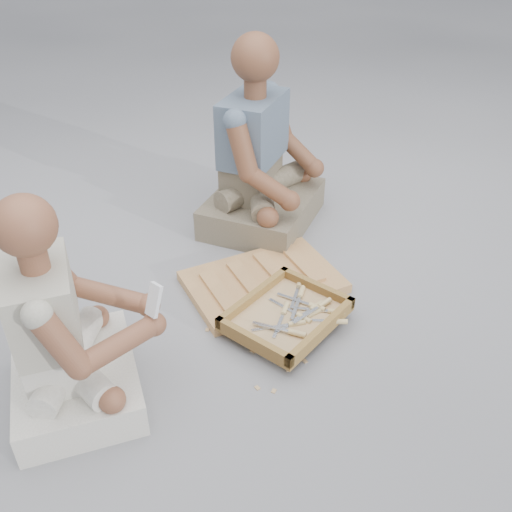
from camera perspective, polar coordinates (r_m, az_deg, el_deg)
ground at (r=2.39m, az=0.77°, el=-6.87°), size 60.00×60.00×0.00m
carved_panel at (r=2.59m, az=0.70°, el=-2.61°), size 0.71×0.51×0.04m
tool_tray at (r=2.34m, az=3.06°, el=-5.98°), size 0.56×0.50×0.06m
chisel_0 at (r=2.29m, az=3.57°, el=-6.83°), size 0.21×0.09×0.02m
chisel_1 at (r=2.35m, az=2.81°, el=-5.62°), size 0.18×0.16×0.02m
chisel_2 at (r=2.24m, az=3.61°, el=-7.59°), size 0.15×0.19×0.02m
chisel_3 at (r=2.34m, az=5.33°, el=-5.99°), size 0.22×0.03×0.02m
chisel_4 at (r=2.38m, az=6.52°, el=-4.93°), size 0.22×0.06×0.02m
chisel_5 at (r=2.37m, az=5.71°, el=-5.23°), size 0.22×0.06×0.02m
chisel_6 at (r=2.49m, az=4.33°, el=-2.92°), size 0.17×0.16×0.02m
chisel_7 at (r=2.33m, az=4.41°, el=-5.99°), size 0.07×0.22×0.02m
chisel_8 at (r=2.32m, az=7.74°, el=-6.47°), size 0.19×0.14×0.02m
chisel_9 at (r=2.43m, az=4.45°, el=-3.91°), size 0.18×0.16×0.02m
chisel_10 at (r=2.36m, az=7.52°, el=-5.50°), size 0.18×0.16×0.02m
chisel_11 at (r=2.38m, az=5.65°, el=-4.95°), size 0.12×0.20×0.02m
wood_chip_0 at (r=2.50m, az=8.86°, el=-5.25°), size 0.02×0.02×0.00m
wood_chip_1 at (r=2.20m, az=3.21°, el=-11.26°), size 0.02×0.02×0.00m
wood_chip_2 at (r=2.64m, az=1.44°, el=-2.25°), size 0.02×0.02×0.00m
wood_chip_3 at (r=2.37m, az=-4.88°, el=-7.35°), size 0.02×0.02×0.00m
wood_chip_4 at (r=2.59m, az=-0.59°, el=-3.03°), size 0.02×0.02×0.00m
wood_chip_5 at (r=2.14m, az=0.13°, el=-13.04°), size 0.02×0.02×0.00m
wood_chip_6 at (r=2.71m, az=3.69°, el=-1.27°), size 0.02×0.02×0.00m
wood_chip_7 at (r=2.24m, az=4.92°, el=-10.43°), size 0.02×0.02×0.00m
wood_chip_8 at (r=2.46m, az=6.81°, el=-5.79°), size 0.02×0.02×0.00m
wood_chip_9 at (r=2.13m, az=1.79°, el=-13.34°), size 0.02×0.02×0.00m
wood_chip_10 at (r=2.27m, az=-0.30°, el=-9.49°), size 0.02×0.02×0.00m
craftsman at (r=2.02m, az=-18.58°, el=-7.73°), size 0.60×0.60×0.81m
companion at (r=2.93m, az=0.45°, el=9.00°), size 0.80×0.76×0.97m
mobile_phone at (r=1.91m, az=-10.18°, el=-4.34°), size 0.07×0.06×0.11m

